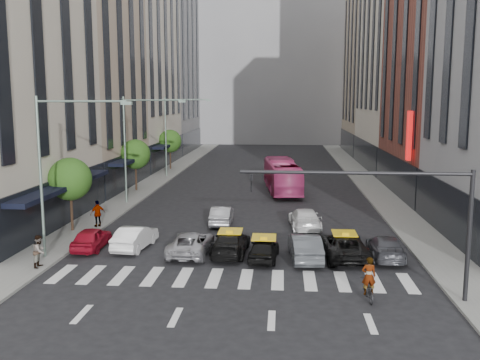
% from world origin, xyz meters
% --- Properties ---
extents(ground, '(160.00, 160.00, 0.00)m').
position_xyz_m(ground, '(0.00, 0.00, 0.00)').
color(ground, black).
rests_on(ground, ground).
extents(sidewalk_left, '(3.00, 96.00, 0.15)m').
position_xyz_m(sidewalk_left, '(-11.50, 30.00, 0.07)').
color(sidewalk_left, slate).
rests_on(sidewalk_left, ground).
extents(sidewalk_right, '(3.00, 96.00, 0.15)m').
position_xyz_m(sidewalk_right, '(11.50, 30.00, 0.07)').
color(sidewalk_right, slate).
rests_on(sidewalk_right, ground).
extents(building_left_b, '(8.00, 16.00, 24.00)m').
position_xyz_m(building_left_b, '(-17.00, 28.00, 12.00)').
color(building_left_b, tan).
rests_on(building_left_b, ground).
extents(building_left_c, '(8.00, 20.00, 36.00)m').
position_xyz_m(building_left_c, '(-17.00, 46.00, 18.00)').
color(building_left_c, beige).
rests_on(building_left_c, ground).
extents(building_left_d, '(8.00, 18.00, 30.00)m').
position_xyz_m(building_left_d, '(-17.00, 65.00, 15.00)').
color(building_left_d, gray).
rests_on(building_left_d, ground).
extents(building_right_b, '(8.00, 18.00, 26.00)m').
position_xyz_m(building_right_b, '(17.00, 27.00, 13.00)').
color(building_right_b, brown).
rests_on(building_right_b, ground).
extents(building_right_c, '(8.00, 20.00, 40.00)m').
position_xyz_m(building_right_c, '(17.00, 46.00, 20.00)').
color(building_right_c, beige).
rests_on(building_right_c, ground).
extents(building_right_d, '(8.00, 18.00, 28.00)m').
position_xyz_m(building_right_d, '(17.00, 65.00, 14.00)').
color(building_right_d, tan).
rests_on(building_right_d, ground).
extents(building_far, '(30.00, 10.00, 36.00)m').
position_xyz_m(building_far, '(0.00, 85.00, 18.00)').
color(building_far, gray).
rests_on(building_far, ground).
extents(tree_near, '(2.88, 2.88, 4.95)m').
position_xyz_m(tree_near, '(-11.80, 10.00, 3.65)').
color(tree_near, black).
rests_on(tree_near, sidewalk_left).
extents(tree_mid, '(2.88, 2.88, 4.95)m').
position_xyz_m(tree_mid, '(-11.80, 26.00, 3.65)').
color(tree_mid, black).
rests_on(tree_mid, sidewalk_left).
extents(tree_far, '(2.88, 2.88, 4.95)m').
position_xyz_m(tree_far, '(-11.80, 42.00, 3.65)').
color(tree_far, black).
rests_on(tree_far, sidewalk_left).
extents(streetlamp_near, '(5.38, 0.25, 9.00)m').
position_xyz_m(streetlamp_near, '(-10.04, 4.00, 5.90)').
color(streetlamp_near, gray).
rests_on(streetlamp_near, sidewalk_left).
extents(streetlamp_mid, '(5.38, 0.25, 9.00)m').
position_xyz_m(streetlamp_mid, '(-10.04, 20.00, 5.90)').
color(streetlamp_mid, gray).
rests_on(streetlamp_mid, sidewalk_left).
extents(streetlamp_far, '(5.38, 0.25, 9.00)m').
position_xyz_m(streetlamp_far, '(-10.04, 36.00, 5.90)').
color(streetlamp_far, gray).
rests_on(streetlamp_far, sidewalk_left).
extents(traffic_signal, '(10.10, 0.20, 6.00)m').
position_xyz_m(traffic_signal, '(7.69, -1.00, 4.47)').
color(traffic_signal, black).
rests_on(traffic_signal, ground).
extents(liberty_sign, '(0.30, 0.70, 4.00)m').
position_xyz_m(liberty_sign, '(12.60, 20.00, 6.00)').
color(liberty_sign, red).
rests_on(liberty_sign, ground).
extents(car_red, '(1.65, 3.96, 1.34)m').
position_xyz_m(car_red, '(-9.05, 6.15, 0.67)').
color(car_red, maroon).
rests_on(car_red, ground).
extents(car_white_front, '(1.96, 4.40, 1.40)m').
position_xyz_m(car_white_front, '(-6.46, 6.47, 0.70)').
color(car_white_front, white).
rests_on(car_white_front, ground).
extents(car_silver, '(2.35, 4.83, 1.32)m').
position_xyz_m(car_silver, '(-2.90, 5.55, 0.66)').
color(car_silver, '#A6A6AB').
rests_on(car_silver, ground).
extents(taxi_left, '(2.15, 4.82, 1.37)m').
position_xyz_m(taxi_left, '(-0.59, 5.68, 0.69)').
color(taxi_left, black).
rests_on(taxi_left, ground).
extents(taxi_center, '(1.81, 3.91, 1.30)m').
position_xyz_m(taxi_center, '(1.39, 4.72, 0.65)').
color(taxi_center, black).
rests_on(taxi_center, ground).
extents(car_grey_mid, '(1.95, 4.68, 1.50)m').
position_xyz_m(car_grey_mid, '(3.69, 5.00, 0.75)').
color(car_grey_mid, '#42454A').
rests_on(car_grey_mid, ground).
extents(taxi_right, '(2.65, 5.26, 1.43)m').
position_xyz_m(taxi_right, '(5.91, 5.50, 0.71)').
color(taxi_right, black).
rests_on(taxi_right, ground).
extents(car_grey_curb, '(1.97, 4.54, 1.30)m').
position_xyz_m(car_grey_curb, '(8.26, 5.64, 0.65)').
color(car_grey_curb, '#3A3B41').
rests_on(car_grey_curb, ground).
extents(car_row2_left, '(1.48, 4.10, 1.34)m').
position_xyz_m(car_row2_left, '(-1.94, 13.05, 0.67)').
color(car_row2_left, '#9D9EA2').
rests_on(car_row2_left, ground).
extents(car_row2_right, '(2.34, 5.00, 1.41)m').
position_xyz_m(car_row2_right, '(3.96, 12.35, 0.71)').
color(car_row2_right, white).
rests_on(car_row2_right, ground).
extents(bus, '(3.89, 11.38, 3.11)m').
position_xyz_m(bus, '(2.35, 27.07, 1.55)').
color(bus, '#BC3771').
rests_on(bus, ground).
extents(motorcycle, '(0.72, 1.78, 0.91)m').
position_xyz_m(motorcycle, '(6.29, -0.90, 0.46)').
color(motorcycle, black).
rests_on(motorcycle, ground).
extents(rider, '(0.67, 0.46, 1.76)m').
position_xyz_m(rider, '(6.29, -0.90, 1.79)').
color(rider, gray).
rests_on(rider, motorcycle).
extents(pedestrian_near, '(0.66, 0.85, 1.73)m').
position_xyz_m(pedestrian_near, '(-10.40, 2.10, 1.02)').
color(pedestrian_near, gray).
rests_on(pedestrian_near, sidewalk_left).
extents(pedestrian_far, '(1.10, 1.07, 1.85)m').
position_xyz_m(pedestrian_far, '(-10.40, 11.12, 1.07)').
color(pedestrian_far, gray).
rests_on(pedestrian_far, sidewalk_left).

